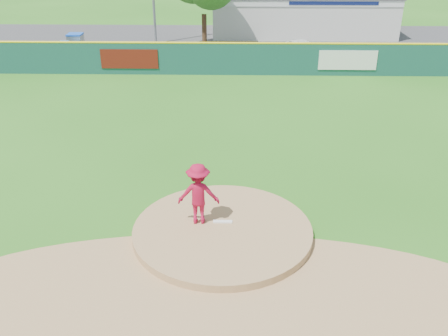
{
  "coord_description": "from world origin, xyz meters",
  "views": [
    {
      "loc": [
        0.34,
        -12.9,
        8.63
      ],
      "look_at": [
        0.0,
        2.0,
        1.3
      ],
      "focal_mm": 40.0,
      "sensor_mm": 36.0,
      "label": 1
    }
  ],
  "objects_px": {
    "pitcher": "(198,194)",
    "playground_slide": "(76,45)",
    "van": "(305,49)",
    "pool_building_grp": "(301,12)"
  },
  "relations": [
    {
      "from": "pitcher",
      "to": "van",
      "type": "bearing_deg",
      "value": -106.07
    },
    {
      "from": "pool_building_grp",
      "to": "playground_slide",
      "type": "relative_size",
      "value": 5.25
    },
    {
      "from": "van",
      "to": "playground_slide",
      "type": "relative_size",
      "value": 1.48
    },
    {
      "from": "van",
      "to": "pool_building_grp",
      "type": "bearing_deg",
      "value": -16.41
    },
    {
      "from": "van",
      "to": "playground_slide",
      "type": "distance_m",
      "value": 16.36
    },
    {
      "from": "pitcher",
      "to": "pool_building_grp",
      "type": "height_order",
      "value": "pool_building_grp"
    },
    {
      "from": "pitcher",
      "to": "playground_slide",
      "type": "relative_size",
      "value": 0.68
    },
    {
      "from": "pool_building_grp",
      "to": "playground_slide",
      "type": "distance_m",
      "value": 19.47
    },
    {
      "from": "van",
      "to": "pool_building_grp",
      "type": "distance_m",
      "value": 9.43
    },
    {
      "from": "playground_slide",
      "to": "pitcher",
      "type": "bearing_deg",
      "value": -65.17
    }
  ]
}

